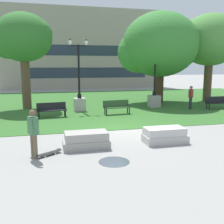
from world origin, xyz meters
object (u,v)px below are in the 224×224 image
lamp_post_center (79,97)px  park_bench_near_right (52,109)px  person_skateboarder (33,131)px  park_bench_near_left (217,102)px  park_bench_far_right (117,106)px  person_bystander_near_lawn (191,96)px  skateboard (49,153)px  lamp_post_left (154,94)px  concrete_block_center (86,140)px  concrete_block_left (165,135)px

lamp_post_center → park_bench_near_right: bearing=-135.2°
person_skateboarder → park_bench_near_left: size_ratio=0.95×
person_skateboarder → park_bench_far_right: 8.84m
person_bystander_near_lawn → park_bench_far_right: bearing=-173.8°
person_skateboarder → skateboard: bearing=15.0°
lamp_post_center → person_bystander_near_lawn: size_ratio=2.91×
person_skateboarder → skateboard: size_ratio=1.78×
park_bench_near_left → park_bench_near_right: same height
skateboard → park_bench_near_left: park_bench_near_left is taller
lamp_post_left → lamp_post_center: (-5.82, -0.42, 0.04)m
park_bench_near_left → person_bystander_near_lawn: person_bystander_near_lawn is taller
person_skateboarder → lamp_post_left: (8.48, 9.60, 0.03)m
park_bench_near_right → park_bench_far_right: (4.18, 0.10, 0.00)m
skateboard → park_bench_near_left: (12.17, 7.54, 0.45)m
skateboard → park_bench_far_right: (4.42, 7.22, 0.45)m
concrete_block_center → skateboard: bearing=-158.8°
concrete_block_left → park_bench_near_left: park_bench_near_left is taller
skateboard → lamp_post_left: (8.00, 9.48, 0.91)m
concrete_block_left → lamp_post_left: (3.25, 8.96, 0.69)m
concrete_block_left → person_bystander_near_lawn: (5.43, 7.34, 0.68)m
concrete_block_left → park_bench_far_right: park_bench_far_right is taller
lamp_post_center → park_bench_near_left: bearing=-8.6°
skateboard → lamp_post_center: size_ratio=0.19×
concrete_block_center → park_bench_near_right: size_ratio=0.97×
concrete_block_center → skateboard: concrete_block_center is taller
person_skateboarder → lamp_post_left: bearing=48.5°
person_skateboarder → park_bench_near_left: bearing=31.2°
skateboard → park_bench_near_right: park_bench_near_right is taller
person_skateboarder → person_bystander_near_lawn: size_ratio=1.00×
park_bench_near_left → concrete_block_center: bearing=-147.0°
person_skateboarder → park_bench_near_left: 14.80m
person_bystander_near_lawn → concrete_block_center: bearing=-140.2°
skateboard → lamp_post_left: 12.44m
person_skateboarder → park_bench_near_left: person_skateboarder is taller
lamp_post_left → lamp_post_center: bearing=-175.9°
skateboard → park_bench_near_left: bearing=31.8°
park_bench_near_left → park_bench_near_right: (-11.94, -0.42, 0.00)m
lamp_post_center → concrete_block_center: bearing=-95.0°
park_bench_far_right → lamp_post_center: bearing=140.6°
concrete_block_center → person_skateboarder: bearing=-160.3°
concrete_block_left → person_skateboarder: bearing=-173.0°
concrete_block_left → park_bench_near_right: 8.01m
person_skateboarder → park_bench_far_right: size_ratio=0.93×
concrete_block_center → lamp_post_left: lamp_post_left is taller
skateboard → person_skateboarder: bearing=-165.0°
lamp_post_left → person_bystander_near_lawn: bearing=-36.7°
concrete_block_center → skateboard: (-1.45, -0.56, -0.22)m
person_skateboarder → park_bench_near_right: bearing=84.4°
park_bench_near_left → lamp_post_center: lamp_post_center is taller
park_bench_far_right → concrete_block_left: bearing=-87.2°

